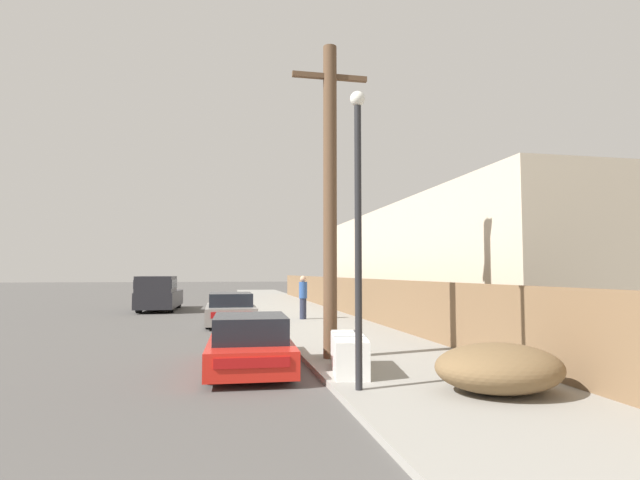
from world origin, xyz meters
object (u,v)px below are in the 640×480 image
object	(u,v)px
utility_pole	(330,195)
pickup_truck	(159,294)
pedestrian	(303,297)
car_parked_mid	(230,310)
street_lamp	(358,215)
parked_sports_car_red	(250,344)
discarded_fridge	(349,353)
brush_pile	(499,368)

from	to	relation	value
utility_pole	pickup_truck	bearing A→B (deg)	108.72
utility_pole	pedestrian	distance (m)	9.96
car_parked_mid	utility_pole	bearing A→B (deg)	-76.98
car_parked_mid	street_lamp	distance (m)	12.32
street_lamp	parked_sports_car_red	bearing A→B (deg)	121.54
discarded_fridge	utility_pole	distance (m)	3.76
car_parked_mid	pedestrian	distance (m)	3.12
pickup_truck	brush_pile	bearing A→B (deg)	112.09
parked_sports_car_red	street_lamp	size ratio (longest dim) A/B	0.82
pedestrian	car_parked_mid	bearing A→B (deg)	-167.42
brush_pile	pedestrian	bearing A→B (deg)	94.51
discarded_fridge	parked_sports_car_red	size ratio (longest dim) A/B	0.46
car_parked_mid	pedestrian	xyz separation A→B (m)	(3.01, 0.67, 0.46)
parked_sports_car_red	street_lamp	distance (m)	4.04
discarded_fridge	brush_pile	world-z (taller)	brush_pile
pedestrian	pickup_truck	bearing A→B (deg)	132.27
utility_pole	street_lamp	xyz separation A→B (m)	(-0.20, -3.10, -0.83)
parked_sports_car_red	utility_pole	size ratio (longest dim) A/B	0.57
pedestrian	discarded_fridge	bearing A→B (deg)	-94.81
street_lamp	brush_pile	xyz separation A→B (m)	(2.19, -0.63, -2.53)
pickup_truck	street_lamp	size ratio (longest dim) A/B	1.08
brush_pile	car_parked_mid	bearing A→B (deg)	107.90
car_parked_mid	discarded_fridge	bearing A→B (deg)	-78.91
discarded_fridge	street_lamp	size ratio (longest dim) A/B	0.38
discarded_fridge	pedestrian	distance (m)	11.19
car_parked_mid	brush_pile	world-z (taller)	car_parked_mid
parked_sports_car_red	brush_pile	xyz separation A→B (m)	(3.85, -3.33, -0.02)
street_lamp	pedestrian	bearing A→B (deg)	84.80
pickup_truck	brush_pile	distance (m)	21.95
street_lamp	brush_pile	distance (m)	3.41
street_lamp	pedestrian	size ratio (longest dim) A/B	2.80
car_parked_mid	pickup_truck	world-z (taller)	pickup_truck
discarded_fridge	pickup_truck	size ratio (longest dim) A/B	0.35
parked_sports_car_red	utility_pole	xyz separation A→B (m)	(1.85, 0.40, 3.33)
street_lamp	pedestrian	xyz separation A→B (m)	(1.15, 12.60, -1.99)
utility_pole	parked_sports_car_red	bearing A→B (deg)	-167.75
discarded_fridge	pickup_truck	world-z (taller)	pickup_truck
street_lamp	brush_pile	size ratio (longest dim) A/B	2.41
parked_sports_car_red	pedestrian	xyz separation A→B (m)	(2.80, 9.91, 0.52)
pickup_truck	pedestrian	size ratio (longest dim) A/B	3.02
brush_pile	pedestrian	distance (m)	13.29
street_lamp	pedestrian	distance (m)	12.81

